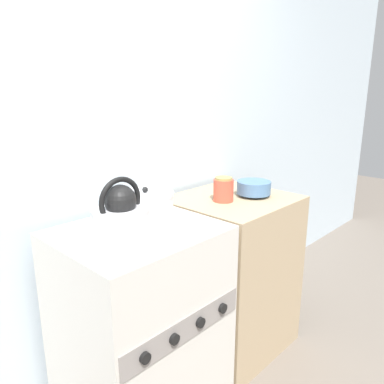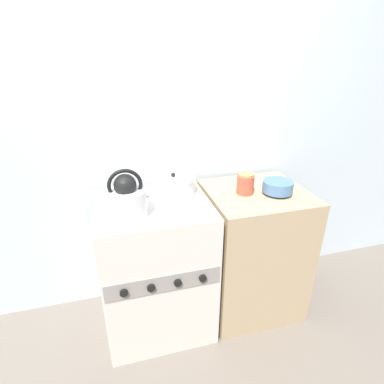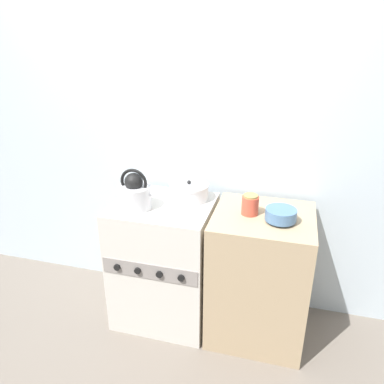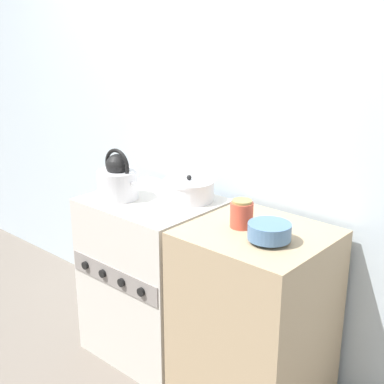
# 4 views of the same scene
# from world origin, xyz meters

# --- Properties ---
(ground_plane) EXTENTS (12.00, 12.00, 0.00)m
(ground_plane) POSITION_xyz_m (0.00, 0.00, 0.00)
(ground_plane) COLOR #70665B
(wall_back) EXTENTS (7.00, 0.06, 2.50)m
(wall_back) POSITION_xyz_m (0.00, 0.66, 1.25)
(wall_back) COLOR silver
(wall_back) RESTS_ON ground_plane
(stove) EXTENTS (0.67, 0.60, 0.92)m
(stove) POSITION_xyz_m (-0.00, 0.29, 0.46)
(stove) COLOR beige
(stove) RESTS_ON ground_plane
(counter) EXTENTS (0.64, 0.59, 0.92)m
(counter) POSITION_xyz_m (0.68, 0.30, 0.46)
(counter) COLOR tan
(counter) RESTS_ON ground_plane
(kettle) EXTENTS (0.27, 0.22, 0.27)m
(kettle) POSITION_xyz_m (-0.15, 0.18, 1.02)
(kettle) COLOR silver
(kettle) RESTS_ON stove
(cooking_pot) EXTENTS (0.27, 0.27, 0.14)m
(cooking_pot) POSITION_xyz_m (0.15, 0.41, 0.97)
(cooking_pot) COLOR silver
(cooking_pot) RESTS_ON stove
(enamel_bowl) EXTENTS (0.19, 0.19, 0.09)m
(enamel_bowl) POSITION_xyz_m (0.78, 0.23, 0.97)
(enamel_bowl) COLOR #4C729E
(enamel_bowl) RESTS_ON counter
(storage_jar) EXTENTS (0.11, 0.11, 0.13)m
(storage_jar) POSITION_xyz_m (0.59, 0.29, 0.98)
(storage_jar) COLOR #CC4C38
(storage_jar) RESTS_ON counter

